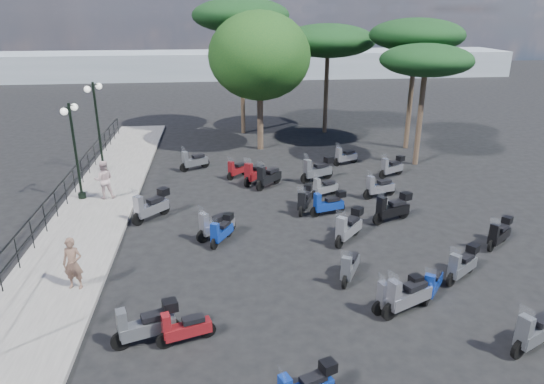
{
  "coord_description": "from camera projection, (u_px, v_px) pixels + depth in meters",
  "views": [
    {
      "loc": [
        -1.41,
        -16.41,
        7.88
      ],
      "look_at": [
        0.66,
        1.12,
        1.2
      ],
      "focal_mm": 32.0,
      "sensor_mm": 36.0,
      "label": 1
    }
  ],
  "objects": [
    {
      "name": "railing",
      "position": [
        60.0,
        193.0,
        19.62
      ],
      "size": [
        0.04,
        26.04,
        1.1
      ],
      "color": "black",
      "rests_on": "sidewalk"
    },
    {
      "name": "scooter_10",
      "position": [
        398.0,
        295.0,
        13.37
      ],
      "size": [
        1.56,
        0.7,
        1.27
      ],
      "rotation": [
        0.0,
        0.0,
        1.86
      ],
      "color": "black",
      "rests_on": "ground"
    },
    {
      "name": "scooter_14",
      "position": [
        237.0,
        170.0,
        24.03
      ],
      "size": [
        1.11,
        1.12,
        1.18
      ],
      "rotation": [
        0.0,
        0.0,
        2.36
      ],
      "color": "black",
      "rests_on": "ground"
    },
    {
      "name": "scooter_20",
      "position": [
        345.0,
        157.0,
        26.02
      ],
      "size": [
        1.52,
        0.83,
        1.29
      ],
      "rotation": [
        0.0,
        0.0,
        1.98
      ],
      "color": "black",
      "rests_on": "ground"
    },
    {
      "name": "scooter_18",
      "position": [
        305.0,
        200.0,
        20.0
      ],
      "size": [
        0.85,
        1.53,
        1.29
      ],
      "rotation": [
        0.0,
        0.0,
        2.73
      ],
      "color": "black",
      "rests_on": "ground"
    },
    {
      "name": "scooter_15",
      "position": [
        407.0,
        296.0,
        13.26
      ],
      "size": [
        1.72,
        0.98,
        1.47
      ],
      "rotation": [
        0.0,
        0.0,
        2.01
      ],
      "color": "black",
      "rests_on": "ground"
    },
    {
      "name": "scooter_0",
      "position": [
        184.0,
        329.0,
        12.06
      ],
      "size": [
        1.49,
        0.66,
        1.21
      ],
      "rotation": [
        0.0,
        0.0,
        1.87
      ],
      "color": "black",
      "rests_on": "ground"
    },
    {
      "name": "lamp_post_2",
      "position": [
        97.0,
        121.0,
        24.01
      ],
      "size": [
        0.65,
        1.25,
        4.44
      ],
      "rotation": [
        0.0,
        0.0,
        -0.34
      ],
      "color": "black",
      "rests_on": "sidewalk"
    },
    {
      "name": "pine_1",
      "position": [
        417.0,
        36.0,
        27.07
      ],
      "size": [
        5.3,
        5.3,
        7.45
      ],
      "color": "#38281E",
      "rests_on": "ground"
    },
    {
      "name": "broadleaf_tree",
      "position": [
        260.0,
        56.0,
        27.24
      ],
      "size": [
        5.8,
        5.8,
        7.87
      ],
      "color": "#38281E",
      "rests_on": "ground"
    },
    {
      "name": "sidewalk",
      "position": [
        97.0,
        208.0,
        20.24
      ],
      "size": [
        3.0,
        30.0,
        0.15
      ],
      "primitive_type": "cube",
      "color": "#625F5D",
      "rests_on": "ground"
    },
    {
      "name": "ground",
      "position": [
        258.0,
        233.0,
        18.19
      ],
      "size": [
        120.0,
        120.0,
        0.0
      ],
      "primitive_type": "plane",
      "color": "black",
      "rests_on": "ground"
    },
    {
      "name": "pedestrian_far",
      "position": [
        104.0,
        180.0,
        20.86
      ],
      "size": [
        0.91,
        0.76,
        1.69
      ],
      "primitive_type": "imported",
      "rotation": [
        0.0,
        0.0,
        3.29
      ],
      "color": "#BFA2A4",
      "rests_on": "sidewalk"
    },
    {
      "name": "scooter_24",
      "position": [
        392.0,
        209.0,
        18.99
      ],
      "size": [
        1.74,
        0.93,
        1.45
      ],
      "rotation": [
        0.0,
        0.0,
        1.96
      ],
      "color": "black",
      "rests_on": "ground"
    },
    {
      "name": "scooter_7",
      "position": [
        268.0,
        177.0,
        22.67
      ],
      "size": [
        1.34,
        1.4,
        1.46
      ],
      "rotation": [
        0.0,
        0.0,
        2.38
      ],
      "color": "black",
      "rests_on": "ground"
    },
    {
      "name": "scooter_3",
      "position": [
        151.0,
        206.0,
        19.17
      ],
      "size": [
        1.42,
        1.49,
        1.5
      ],
      "rotation": [
        0.0,
        0.0,
        2.39
      ],
      "color": "black",
      "rests_on": "ground"
    },
    {
      "name": "scooter_11",
      "position": [
        350.0,
        267.0,
        14.91
      ],
      "size": [
        0.91,
        1.44,
        1.27
      ],
      "rotation": [
        0.0,
        0.0,
        2.64
      ],
      "color": "black",
      "rests_on": "ground"
    },
    {
      "name": "woman",
      "position": [
        73.0,
        264.0,
        14.07
      ],
      "size": [
        0.63,
        0.46,
        1.6
      ],
      "primitive_type": "imported",
      "rotation": [
        0.0,
        0.0,
        -0.14
      ],
      "color": "brown",
      "rests_on": "sidewalk"
    },
    {
      "name": "scooter_17",
      "position": [
        349.0,
        227.0,
        17.38
      ],
      "size": [
        1.35,
        1.46,
        1.44
      ],
      "rotation": [
        0.0,
        0.0,
        2.41
      ],
      "color": "black",
      "rests_on": "ground"
    },
    {
      "name": "pine_3",
      "position": [
        426.0,
        61.0,
        24.35
      ],
      "size": [
        4.67,
        4.67,
        6.3
      ],
      "color": "#38281E",
      "rests_on": "ground"
    },
    {
      "name": "scooter_2",
      "position": [
        215.0,
        225.0,
        17.67
      ],
      "size": [
        1.47,
        1.19,
        1.41
      ],
      "rotation": [
        0.0,
        0.0,
        2.23
      ],
      "color": "black",
      "rests_on": "ground"
    },
    {
      "name": "scooter_4",
      "position": [
        194.0,
        161.0,
        25.14
      ],
      "size": [
        1.53,
        1.01,
        1.37
      ],
      "rotation": [
        0.0,
        0.0,
        2.11
      ],
      "color": "black",
      "rests_on": "ground"
    },
    {
      "name": "scooter_26",
      "position": [
        392.0,
        167.0,
        24.15
      ],
      "size": [
        1.49,
        0.95,
        1.3
      ],
      "rotation": [
        0.0,
        0.0,
        2.06
      ],
      "color": "black",
      "rests_on": "ground"
    },
    {
      "name": "scooter_8",
      "position": [
        255.0,
        173.0,
        23.19
      ],
      "size": [
        1.2,
        1.51,
        1.45
      ],
      "rotation": [
        0.0,
        0.0,
        2.49
      ],
      "color": "black",
      "rests_on": "ground"
    },
    {
      "name": "scooter_6",
      "position": [
        222.0,
        231.0,
        17.29
      ],
      "size": [
        0.9,
        1.38,
        1.21
      ],
      "rotation": [
        0.0,
        0.0,
        2.63
      ],
      "color": "black",
      "rests_on": "ground"
    },
    {
      "name": "scooter_23",
      "position": [
        499.0,
        234.0,
        17.03
      ],
      "size": [
        1.34,
        1.11,
        1.27
      ],
      "rotation": [
        0.0,
        0.0,
        2.23
      ],
      "color": "black",
      "rests_on": "ground"
    },
    {
      "name": "scooter_21",
      "position": [
        535.0,
        332.0,
        11.81
      ],
      "size": [
        1.68,
        0.97,
        1.44
      ],
      "rotation": [
        0.0,
        0.0,
        2.02
      ],
      "color": "black",
      "rests_on": "ground"
    },
    {
      "name": "scooter_22",
      "position": [
        432.0,
        284.0,
        14.02
      ],
      "size": [
        1.0,
        1.23,
        1.19
      ],
      "rotation": [
        0.0,
        0.0,
        2.47
      ],
      "color": "black",
      "rests_on": "ground"
    },
    {
      "name": "scooter_19",
      "position": [
        317.0,
        170.0,
        23.5
      ],
      "size": [
        1.75,
        1.0,
        1.48
      ],
      "rotation": [
        0.0,
        0.0,
        1.99
      ],
      "color": "black",
      "rests_on": "ground"
    },
    {
      "name": "scooter_13",
      "position": [
        324.0,
        188.0,
        21.54
      ],
      "size": [
        1.4,
        0.81,
        1.2
      ],
      "rotation": [
        0.0,
        0.0,
        2.02
      ],
      "color": "black",
      "rests_on": "ground"
    },
    {
      "name": "scooter_1",
      "position": [
        146.0,
        325.0,
        12.04
      ],
      "size": [
        1.7,
        0.81,
        1.39
      ],
      "rotation": [
        0.0,
        0.0,
        1.89
      ],
      "color": "black",
      "rests_on": "ground"
    },
    {
      "name": "pine_0",
      "position": [
        328.0,
        41.0,
        30.99
      ],
      "size": [
        6.05,
        6.05,
        7.05
      ],
      "color": "#38281E",
      "rests_on": "ground"
    },
    {
      "name": "lamp_post_1",
      "position": [
        75.0,
        145.0,
        20.29
      ],
      "size": [
        0.45,
        1.21,
        4.16
      ],
      "rotation": [
        0.0,
        0.0,
        -0.18
      ],
      "color": "black",
      "rests_on": "sidewalk"
    },
    {
      "name": "distant_hills",
      "position": [
        225.0,
        64.0,
        59.45
      ],
      "size": [
        70.0,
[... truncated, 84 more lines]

